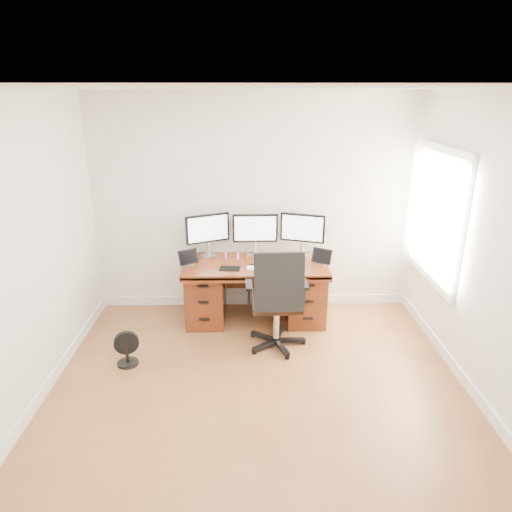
{
  "coord_description": "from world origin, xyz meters",
  "views": [
    {
      "loc": [
        -0.09,
        -3.27,
        2.69
      ],
      "look_at": [
        0.0,
        1.5,
        0.95
      ],
      "focal_mm": 32.0,
      "sensor_mm": 36.0,
      "label": 1
    }
  ],
  "objects_px": {
    "desk": "(255,289)",
    "keyboard": "(260,268)",
    "office_chair": "(277,316)",
    "monitor_center": "(255,230)",
    "floor_fan": "(127,349)"
  },
  "relations": [
    {
      "from": "desk",
      "to": "keyboard",
      "type": "bearing_deg",
      "value": -78.03
    },
    {
      "from": "floor_fan",
      "to": "monitor_center",
      "type": "bearing_deg",
      "value": 26.46
    },
    {
      "from": "floor_fan",
      "to": "monitor_center",
      "type": "relative_size",
      "value": 0.67
    },
    {
      "from": "office_chair",
      "to": "desk",
      "type": "bearing_deg",
      "value": 106.0
    },
    {
      "from": "monitor_center",
      "to": "keyboard",
      "type": "height_order",
      "value": "monitor_center"
    },
    {
      "from": "office_chair",
      "to": "keyboard",
      "type": "bearing_deg",
      "value": 108.37
    },
    {
      "from": "desk",
      "to": "floor_fan",
      "type": "relative_size",
      "value": 4.58
    },
    {
      "from": "desk",
      "to": "floor_fan",
      "type": "bearing_deg",
      "value": -143.48
    },
    {
      "from": "floor_fan",
      "to": "monitor_center",
      "type": "height_order",
      "value": "monitor_center"
    },
    {
      "from": "monitor_center",
      "to": "keyboard",
      "type": "xyz_separation_m",
      "value": [
        0.04,
        -0.45,
        -0.33
      ]
    },
    {
      "from": "office_chair",
      "to": "keyboard",
      "type": "distance_m",
      "value": 0.63
    },
    {
      "from": "monitor_center",
      "to": "keyboard",
      "type": "distance_m",
      "value": 0.56
    },
    {
      "from": "monitor_center",
      "to": "keyboard",
      "type": "relative_size",
      "value": 1.88
    },
    {
      "from": "desk",
      "to": "keyboard",
      "type": "xyz_separation_m",
      "value": [
        0.04,
        -0.21,
        0.36
      ]
    },
    {
      "from": "desk",
      "to": "monitor_center",
      "type": "distance_m",
      "value": 0.72
    }
  ]
}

